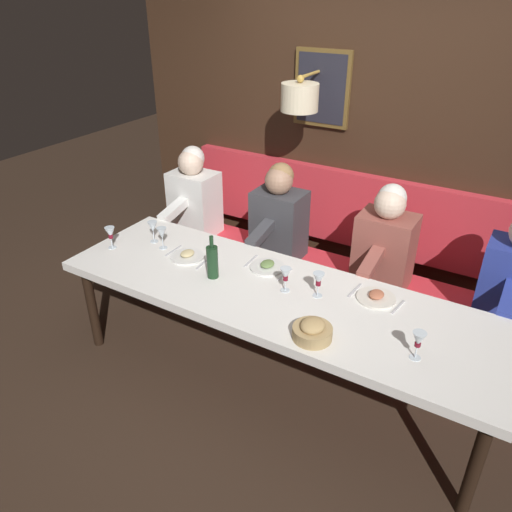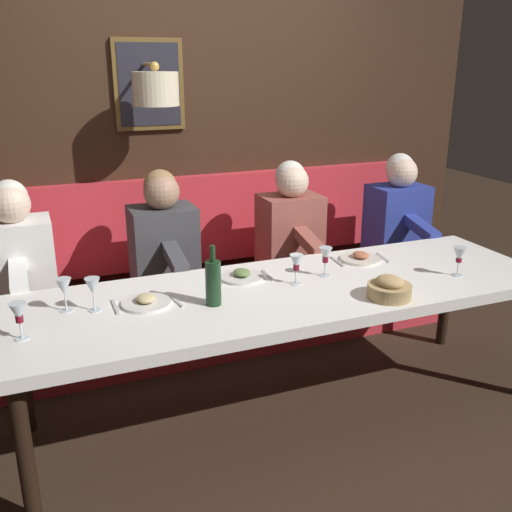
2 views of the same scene
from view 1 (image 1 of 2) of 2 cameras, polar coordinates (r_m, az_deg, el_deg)
ground_plane at (r=3.59m, az=1.91°, el=-13.97°), size 12.00×12.00×0.00m
dining_table at (r=3.16m, az=2.11°, el=-4.92°), size 0.90×2.88×0.74m
banquette_bench at (r=4.09m, az=8.10°, el=-4.18°), size 0.52×3.08×0.45m
back_wall_panel at (r=4.12m, az=12.44°, el=13.17°), size 0.59×4.28×2.90m
diner_near at (r=3.67m, az=14.67°, el=1.70°), size 0.60×0.40×0.79m
diner_middle at (r=3.96m, az=2.64°, el=4.75°), size 0.60×0.40×0.79m
diner_far at (r=4.40m, az=-7.20°, el=7.07°), size 0.60×0.40×0.79m
place_setting_0 at (r=3.36m, az=1.33°, el=-1.18°), size 0.24×0.31×0.05m
place_setting_1 at (r=3.13m, az=13.69°, el=-4.60°), size 0.24×0.32×0.05m
place_setting_2 at (r=3.52m, az=-7.90°, el=0.04°), size 0.24×0.32×0.05m
wine_glass_0 at (r=3.04m, az=7.22°, el=-2.76°), size 0.07×0.07×0.16m
wine_glass_1 at (r=3.73m, az=-11.82°, el=3.23°), size 0.07×0.07×0.16m
wine_glass_2 at (r=3.07m, az=3.42°, el=-2.20°), size 0.07×0.07×0.16m
wine_glass_3 at (r=2.67m, az=18.23°, el=-9.22°), size 0.07×0.07×0.16m
wine_glass_4 at (r=3.72m, az=-16.46°, el=2.50°), size 0.07×0.07×0.16m
wine_glass_5 at (r=3.63m, az=-10.80°, el=2.53°), size 0.07×0.07×0.16m
wine_bottle at (r=3.22m, az=-5.05°, el=-0.62°), size 0.08×0.08×0.30m
bread_bowl at (r=2.73m, az=6.52°, el=-8.57°), size 0.22×0.22×0.12m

